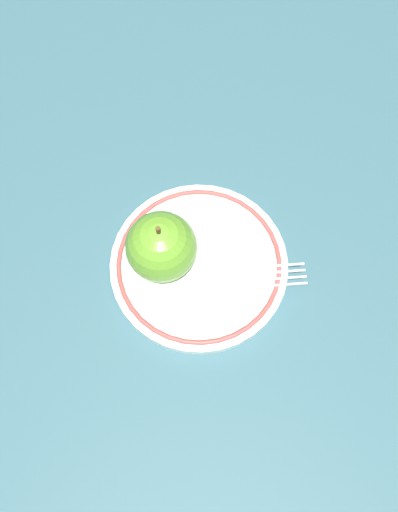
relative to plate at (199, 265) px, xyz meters
name	(u,v)px	position (x,y,z in m)	size (l,w,h in m)	color
ground_plane	(208,256)	(0.01, -0.01, -0.01)	(2.00, 2.00, 0.00)	#325863
plate	(199,265)	(0.00, 0.00, 0.00)	(0.21, 0.21, 0.02)	white
apple_red_whole	(161,243)	(0.02, 0.04, 0.05)	(0.08, 0.08, 0.09)	#5E9929
fork	(228,279)	(-0.03, -0.03, 0.01)	(0.04, 0.17, 0.00)	silver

